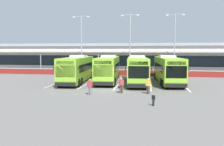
# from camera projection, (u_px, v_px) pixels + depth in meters

# --- Properties ---
(ground_plane) EXTENTS (200.00, 200.00, 0.00)m
(ground_plane) POSITION_uv_depth(u_px,v_px,m) (114.00, 89.00, 26.23)
(ground_plane) COLOR #605E5B
(terminal_building) EXTENTS (70.00, 13.00, 6.00)m
(terminal_building) POSITION_uv_depth(u_px,v_px,m) (132.00, 57.00, 52.35)
(terminal_building) COLOR beige
(terminal_building) RESTS_ON ground
(red_barrier_wall) EXTENTS (60.00, 0.40, 1.10)m
(red_barrier_wall) POSITION_uv_depth(u_px,v_px,m) (127.00, 73.00, 40.41)
(red_barrier_wall) COLOR maroon
(red_barrier_wall) RESTS_ON ground
(coach_bus_leftmost) EXTENTS (3.68, 12.31, 3.78)m
(coach_bus_leftmost) POSITION_uv_depth(u_px,v_px,m) (77.00, 69.00, 32.44)
(coach_bus_leftmost) COLOR #8CC633
(coach_bus_leftmost) RESTS_ON ground
(coach_bus_left_centre) EXTENTS (3.68, 12.31, 3.78)m
(coach_bus_left_centre) POSITION_uv_depth(u_px,v_px,m) (108.00, 69.00, 32.96)
(coach_bus_left_centre) COLOR #8CC633
(coach_bus_left_centre) RESTS_ON ground
(coach_bus_centre) EXTENTS (3.68, 12.31, 3.78)m
(coach_bus_centre) POSITION_uv_depth(u_px,v_px,m) (137.00, 70.00, 31.28)
(coach_bus_centre) COLOR #8CC633
(coach_bus_centre) RESTS_ON ground
(coach_bus_right_centre) EXTENTS (3.68, 12.31, 3.78)m
(coach_bus_right_centre) POSITION_uv_depth(u_px,v_px,m) (168.00, 70.00, 31.50)
(coach_bus_right_centre) COLOR #8CC633
(coach_bus_right_centre) RESTS_ON ground
(bay_stripe_far_west) EXTENTS (0.14, 13.00, 0.01)m
(bay_stripe_far_west) POSITION_uv_depth(u_px,v_px,m) (64.00, 81.00, 33.48)
(bay_stripe_far_west) COLOR silver
(bay_stripe_far_west) RESTS_ON ground
(bay_stripe_west) EXTENTS (0.14, 13.00, 0.01)m
(bay_stripe_west) POSITION_uv_depth(u_px,v_px,m) (91.00, 82.00, 32.80)
(bay_stripe_west) COLOR silver
(bay_stripe_west) RESTS_ON ground
(bay_stripe_mid_west) EXTENTS (0.14, 13.00, 0.01)m
(bay_stripe_mid_west) POSITION_uv_depth(u_px,v_px,m) (121.00, 82.00, 32.12)
(bay_stripe_mid_west) COLOR silver
(bay_stripe_mid_west) RESTS_ON ground
(bay_stripe_centre) EXTENTS (0.14, 13.00, 0.01)m
(bay_stripe_centre) POSITION_uv_depth(u_px,v_px,m) (151.00, 83.00, 31.44)
(bay_stripe_centre) COLOR silver
(bay_stripe_centre) RESTS_ON ground
(bay_stripe_mid_east) EXTENTS (0.14, 13.00, 0.01)m
(bay_stripe_mid_east) POSITION_uv_depth(u_px,v_px,m) (182.00, 84.00, 30.76)
(bay_stripe_mid_east) COLOR silver
(bay_stripe_mid_east) RESTS_ON ground
(pedestrian_with_handbag) EXTENTS (0.65, 0.42, 1.62)m
(pedestrian_with_handbag) POSITION_uv_depth(u_px,v_px,m) (121.00, 85.00, 23.88)
(pedestrian_with_handbag) COLOR #4C4238
(pedestrian_with_handbag) RESTS_ON ground
(pedestrian_in_dark_coat) EXTENTS (0.54, 0.34, 1.62)m
(pedestrian_in_dark_coat) POSITION_uv_depth(u_px,v_px,m) (148.00, 86.00, 23.46)
(pedestrian_in_dark_coat) COLOR #4C4238
(pedestrian_in_dark_coat) RESTS_ON ground
(pedestrian_child) EXTENTS (0.29, 0.26, 1.00)m
(pedestrian_child) POSITION_uv_depth(u_px,v_px,m) (153.00, 99.00, 18.42)
(pedestrian_child) COLOR black
(pedestrian_child) RESTS_ON ground
(pedestrian_near_bin) EXTENTS (0.53, 0.30, 1.62)m
(pedestrian_near_bin) POSITION_uv_depth(u_px,v_px,m) (90.00, 86.00, 22.94)
(pedestrian_near_bin) COLOR slate
(pedestrian_near_bin) RESTS_ON ground
(lamp_post_west) EXTENTS (3.24, 0.28, 11.00)m
(lamp_post_west) POSITION_uv_depth(u_px,v_px,m) (81.00, 41.00, 43.39)
(lamp_post_west) COLOR #9E9EA3
(lamp_post_west) RESTS_ON ground
(lamp_post_centre) EXTENTS (3.24, 0.28, 11.00)m
(lamp_post_centre) POSITION_uv_depth(u_px,v_px,m) (130.00, 40.00, 41.51)
(lamp_post_centre) COLOR #9E9EA3
(lamp_post_centre) RESTS_ON ground
(lamp_post_east) EXTENTS (3.24, 0.28, 11.00)m
(lamp_post_east) POSITION_uv_depth(u_px,v_px,m) (175.00, 40.00, 40.98)
(lamp_post_east) COLOR #9E9EA3
(lamp_post_east) RESTS_ON ground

